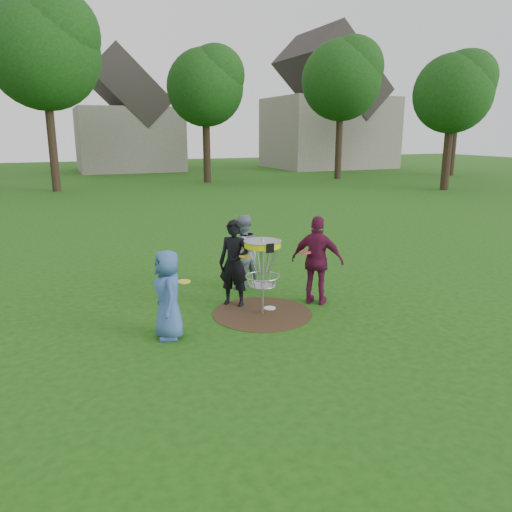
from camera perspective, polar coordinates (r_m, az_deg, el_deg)
name	(u,v)px	position (r m, az deg, el deg)	size (l,w,h in m)	color
ground	(262,313)	(9.05, 0.73, -6.59)	(100.00, 100.00, 0.00)	#19470F
dirt_patch	(262,313)	(9.04, 0.73, -6.56)	(1.80, 1.80, 0.01)	#47331E
player_blue	(168,295)	(7.93, -10.03, -4.36)	(0.70, 0.45, 1.43)	#385B9B
player_black	(234,263)	(9.26, -2.51, -0.84)	(0.59, 0.39, 1.62)	black
player_grey	(242,252)	(10.29, -1.57, 0.47)	(0.75, 0.58, 1.54)	gray
player_maroon	(317,261)	(9.39, 7.03, -0.52)	(0.99, 0.41, 1.68)	#5F1536
disc_on_grass	(270,308)	(9.28, 1.58, -5.99)	(0.22, 0.22, 0.02)	white
disc_golf_basket	(263,259)	(8.74, 0.75, -0.32)	(0.66, 0.67, 1.38)	#9EA0A5
held_discs	(247,258)	(9.02, -1.04, -0.25)	(2.62, 1.86, 0.17)	yellow
tree_row	(116,72)	(28.85, -15.70, 19.62)	(51.20, 17.42, 9.90)	#38281C
house_row	(154,118)	(41.65, -11.58, 15.15)	(44.50, 10.65, 11.62)	gray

